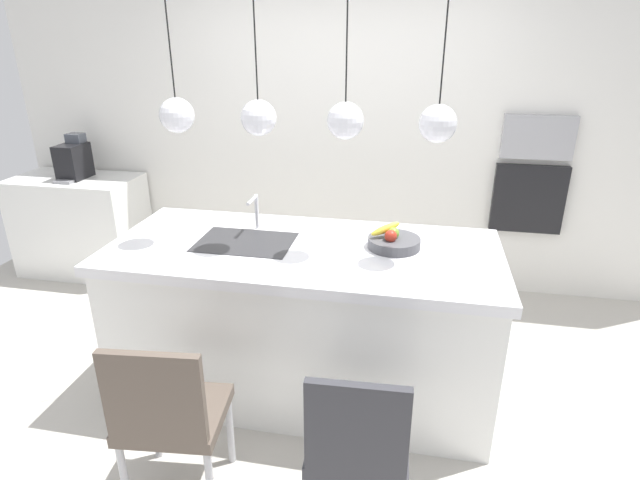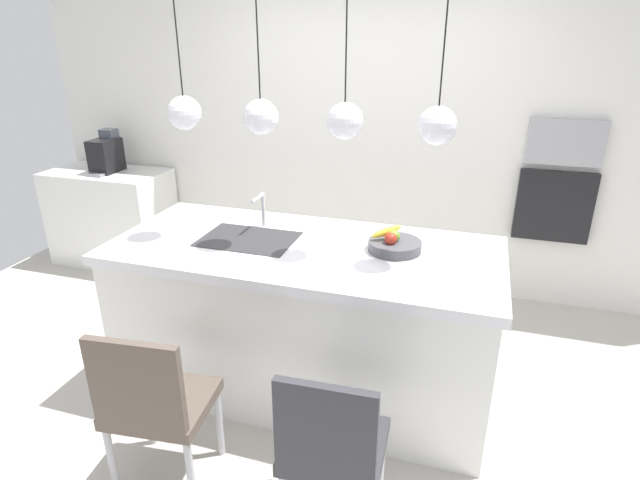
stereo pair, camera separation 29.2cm
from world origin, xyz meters
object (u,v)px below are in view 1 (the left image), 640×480
(coffee_machine, at_px, (73,160))
(microwave, at_px, (538,137))
(fruit_bowl, at_px, (393,241))
(chair_near, at_px, (169,413))
(chair_middle, at_px, (358,443))
(oven, at_px, (528,199))

(coffee_machine, relative_size, microwave, 0.70)
(fruit_bowl, bearing_deg, microwave, 56.08)
(coffee_machine, xyz_separation_m, chair_near, (1.96, -2.25, -0.55))
(microwave, height_order, chair_near, microwave)
(chair_middle, bearing_deg, fruit_bowl, 86.96)
(fruit_bowl, xyz_separation_m, microwave, (1.00, 1.49, 0.35))
(fruit_bowl, relative_size, microwave, 0.56)
(microwave, bearing_deg, fruit_bowl, -123.92)
(oven, xyz_separation_m, chair_middle, (-1.06, -2.55, -0.36))
(chair_middle, bearing_deg, oven, 67.44)
(oven, distance_m, chair_middle, 2.79)
(microwave, distance_m, oven, 0.50)
(oven, relative_size, chair_middle, 0.63)
(microwave, relative_size, oven, 0.96)
(coffee_machine, xyz_separation_m, microwave, (3.88, 0.30, 0.29))
(fruit_bowl, height_order, chair_near, fruit_bowl)
(microwave, xyz_separation_m, oven, (0.00, 0.00, -0.50))
(microwave, bearing_deg, chair_middle, -112.56)
(microwave, bearing_deg, coffee_machine, -175.62)
(fruit_bowl, bearing_deg, coffee_machine, 157.42)
(coffee_machine, distance_m, chair_middle, 3.65)
(chair_middle, bearing_deg, coffee_machine, 141.36)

